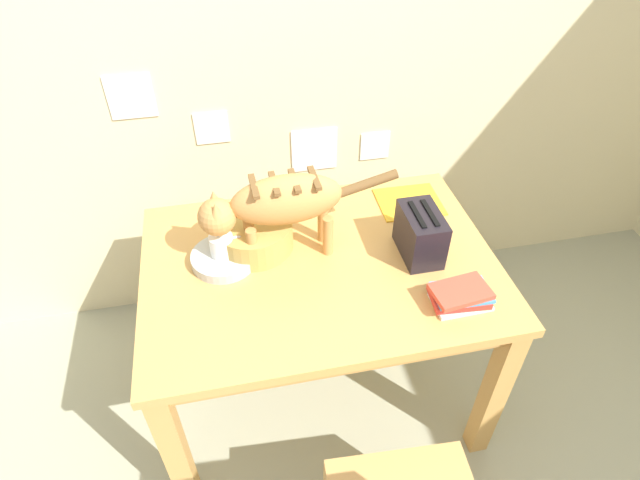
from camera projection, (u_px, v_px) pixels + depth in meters
The scene contains 9 objects.
wall_rear at pixel (298, 37), 1.98m from camera, with size 4.52×0.11×2.50m.
dining_table at pixel (320, 281), 1.83m from camera, with size 1.20×0.85×0.75m.
cat at pixel (276, 204), 1.67m from camera, with size 0.66×0.14×0.31m.
saucer_bowl at pixel (224, 258), 1.76m from camera, with size 0.22×0.22×0.04m, color #AEB1AE.
coffee_mug at pixel (223, 245), 1.72m from camera, with size 0.12×0.08×0.08m.
magazine at pixel (409, 202), 2.02m from camera, with size 0.24×0.21×0.01m, color gold.
book_stack at pixel (460, 295), 1.61m from camera, with size 0.19×0.14×0.06m.
wicker_basket at pixel (253, 234), 1.80m from camera, with size 0.27×0.27×0.10m.
toaster at pixel (420, 234), 1.75m from camera, with size 0.12×0.20×0.18m.
Camera 1 is at (-0.33, -0.22, 1.97)m, focal length 29.26 mm.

